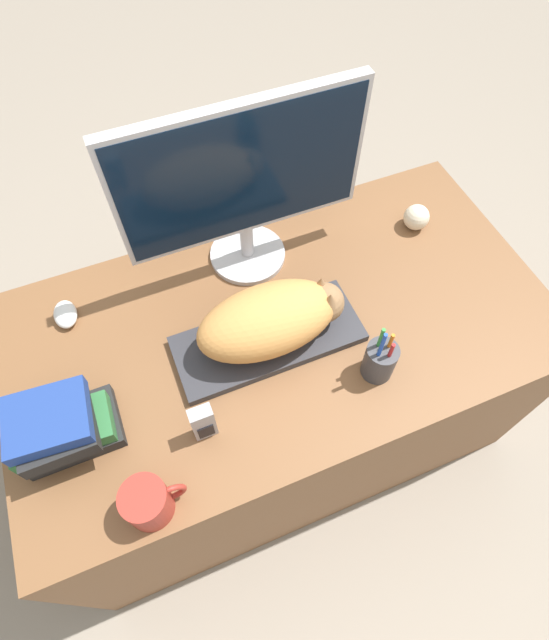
# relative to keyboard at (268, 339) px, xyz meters

# --- Properties ---
(ground_plane) EXTENTS (12.00, 12.00, 0.00)m
(ground_plane) POSITION_rel_keyboard_xyz_m (0.05, -0.35, -0.71)
(ground_plane) COLOR gray
(desk) EXTENTS (1.42, 0.76, 0.70)m
(desk) POSITION_rel_keyboard_xyz_m (0.05, 0.03, -0.36)
(desk) COLOR brown
(desk) RESTS_ON ground_plane
(keyboard) EXTENTS (0.47, 0.19, 0.02)m
(keyboard) POSITION_rel_keyboard_xyz_m (0.00, 0.00, 0.00)
(keyboard) COLOR #2D2D33
(keyboard) RESTS_ON desk
(cat) EXTENTS (0.37, 0.19, 0.15)m
(cat) POSITION_rel_keyboard_xyz_m (0.01, 0.00, 0.09)
(cat) COLOR #D18C47
(cat) RESTS_ON keyboard
(monitor) EXTENTS (0.61, 0.21, 0.48)m
(monitor) POSITION_rel_keyboard_xyz_m (0.05, 0.28, 0.27)
(monitor) COLOR #B7B7BC
(monitor) RESTS_ON desk
(computer_mouse) EXTENTS (0.06, 0.09, 0.03)m
(computer_mouse) POSITION_rel_keyboard_xyz_m (-0.46, 0.27, 0.01)
(computer_mouse) COLOR silver
(computer_mouse) RESTS_ON desk
(coffee_mug) EXTENTS (0.13, 0.10, 0.10)m
(coffee_mug) POSITION_rel_keyboard_xyz_m (-0.37, -0.28, 0.04)
(coffee_mug) COLOR #9E2D23
(coffee_mug) RESTS_ON desk
(pen_cup) EXTENTS (0.08, 0.08, 0.20)m
(pen_cup) POSITION_rel_keyboard_xyz_m (0.21, -0.18, 0.04)
(pen_cup) COLOR #38383D
(pen_cup) RESTS_ON desk
(baseball) EXTENTS (0.07, 0.07, 0.07)m
(baseball) POSITION_rel_keyboard_xyz_m (0.54, 0.20, 0.03)
(baseball) COLOR beige
(baseball) RESTS_ON desk
(phone) EXTENTS (0.05, 0.03, 0.12)m
(phone) POSITION_rel_keyboard_xyz_m (-0.22, -0.17, 0.05)
(phone) COLOR #99999E
(phone) RESTS_ON desk
(book_stack) EXTENTS (0.23, 0.17, 0.16)m
(book_stack) POSITION_rel_keyboard_xyz_m (-0.51, -0.07, 0.06)
(book_stack) COLOR black
(book_stack) RESTS_ON desk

